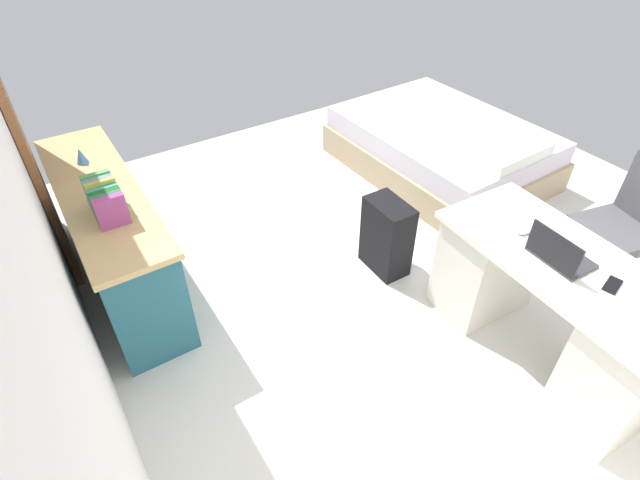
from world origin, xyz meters
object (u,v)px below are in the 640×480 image
object	(u,v)px
desk	(550,307)
bed	(442,148)
laptop	(558,254)
suitcase_black	(387,237)
computer_mouse	(524,231)
office_chair	(621,234)
credenza	(114,237)
figurine_small	(81,156)
cell_phone_near_laptop	(613,285)

from	to	relation	value
desk	bed	bearing A→B (deg)	-27.60
desk	laptop	world-z (taller)	laptop
suitcase_black	computer_mouse	world-z (taller)	computer_mouse
office_chair	credenza	distance (m)	3.48
computer_mouse	figurine_small	xyz separation A→B (m)	(2.12, 1.97, 0.08)
credenza	suitcase_black	world-z (taller)	credenza
desk	cell_phone_near_laptop	size ratio (longest dim) A/B	10.79
office_chair	suitcase_black	xyz separation A→B (m)	(0.97, 1.25, -0.13)
desk	laptop	bearing A→B (deg)	52.87
desk	suitcase_black	xyz separation A→B (m)	(1.13, 0.30, -0.11)
credenza	figurine_small	world-z (taller)	figurine_small
office_chair	bed	bearing A→B (deg)	-2.09
desk	credenza	distance (m)	2.85
credenza	bed	world-z (taller)	credenza
desk	figurine_small	size ratio (longest dim) A/B	13.34
desk	office_chair	world-z (taller)	office_chair
figurine_small	cell_phone_near_laptop	bearing A→B (deg)	-143.07
desk	suitcase_black	world-z (taller)	desk
desk	figurine_small	bearing A→B (deg)	39.20
bed	cell_phone_near_laptop	distance (m)	2.45
desk	bed	world-z (taller)	desk
computer_mouse	figurine_small	distance (m)	2.90
suitcase_black	cell_phone_near_laptop	bearing A→B (deg)	-165.64
bed	computer_mouse	bearing A→B (deg)	148.02
desk	cell_phone_near_laptop	world-z (taller)	cell_phone_near_laptop
office_chair	bed	distance (m)	1.79
cell_phone_near_laptop	credenza	bearing A→B (deg)	26.49
credenza	bed	distance (m)	3.00
bed	desk	bearing A→B (deg)	152.40
credenza	suitcase_black	bearing A→B (deg)	-118.59
suitcase_black	computer_mouse	bearing A→B (deg)	-159.36
laptop	figurine_small	bearing A→B (deg)	38.87
bed	figurine_small	world-z (taller)	figurine_small
credenza	bed	xyz separation A→B (m)	(-0.11, -2.99, -0.15)
bed	figurine_small	distance (m)	3.09
desk	laptop	xyz separation A→B (m)	(0.05, 0.06, 0.41)
bed	suitcase_black	size ratio (longest dim) A/B	3.38
office_chair	figurine_small	size ratio (longest dim) A/B	8.55
office_chair	suitcase_black	size ratio (longest dim) A/B	1.64
computer_mouse	suitcase_black	bearing A→B (deg)	22.16
bed	suitcase_black	world-z (taller)	bed
suitcase_black	figurine_small	size ratio (longest dim) A/B	5.22
desk	figurine_small	xyz separation A→B (m)	(2.43, 1.98, 0.45)
suitcase_black	computer_mouse	size ratio (longest dim) A/B	5.74
office_chair	computer_mouse	bearing A→B (deg)	81.54
cell_phone_near_laptop	figurine_small	xyz separation A→B (m)	(2.66, 2.00, 0.09)
computer_mouse	credenza	bearing A→B (deg)	51.06
desk	suitcase_black	bearing A→B (deg)	14.98
desk	computer_mouse	size ratio (longest dim) A/B	14.68
desk	credenza	size ratio (longest dim) A/B	0.82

